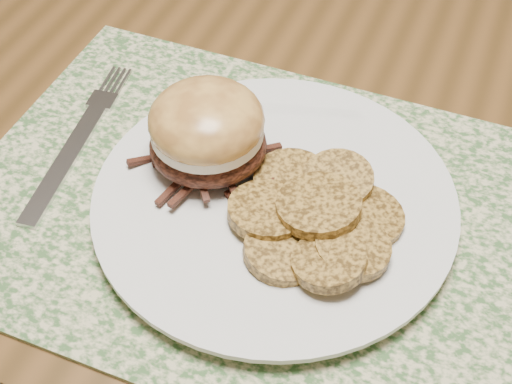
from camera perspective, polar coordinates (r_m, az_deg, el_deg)
placemat at (r=0.55m, az=-0.26°, el=-1.30°), size 0.45×0.33×0.00m
dinner_plate at (r=0.54m, az=1.49°, el=-0.83°), size 0.26×0.26×0.02m
pork_sandwich at (r=0.54m, az=-3.93°, el=4.89°), size 0.12×0.11×0.07m
roasted_potatoes at (r=0.51m, az=4.89°, el=-1.95°), size 0.15×0.15×0.03m
fork at (r=0.62m, az=-13.93°, el=4.20°), size 0.04×0.20×0.00m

